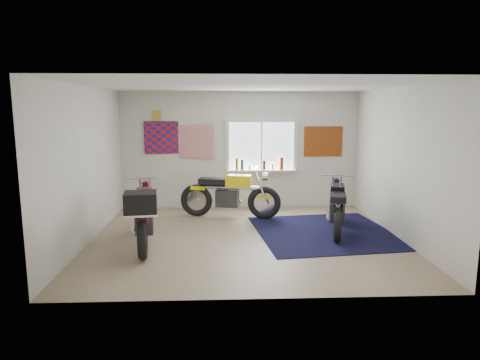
{
  "coord_description": "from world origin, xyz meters",
  "views": [
    {
      "loc": [
        -0.42,
        -7.43,
        2.32
      ],
      "look_at": [
        -0.09,
        0.4,
        1.0
      ],
      "focal_mm": 32.0,
      "sensor_mm": 36.0,
      "label": 1
    }
  ],
  "objects_px": {
    "yellow_triumph": "(229,195)",
    "black_chrome_bike": "(337,208)",
    "maroon_tourer": "(144,215)",
    "navy_rug": "(325,232)"
  },
  "relations": [
    {
      "from": "yellow_triumph",
      "to": "black_chrome_bike",
      "type": "distance_m",
      "value": 2.31
    },
    {
      "from": "black_chrome_bike",
      "to": "maroon_tourer",
      "type": "bearing_deg",
      "value": 117.26
    },
    {
      "from": "black_chrome_bike",
      "to": "maroon_tourer",
      "type": "relative_size",
      "value": 0.91
    },
    {
      "from": "navy_rug",
      "to": "yellow_triumph",
      "type": "distance_m",
      "value": 2.2
    },
    {
      "from": "yellow_triumph",
      "to": "maroon_tourer",
      "type": "distance_m",
      "value": 2.46
    },
    {
      "from": "navy_rug",
      "to": "yellow_triumph",
      "type": "relative_size",
      "value": 1.2
    },
    {
      "from": "navy_rug",
      "to": "maroon_tourer",
      "type": "bearing_deg",
      "value": -166.67
    },
    {
      "from": "navy_rug",
      "to": "maroon_tourer",
      "type": "distance_m",
      "value": 3.38
    },
    {
      "from": "yellow_triumph",
      "to": "black_chrome_bike",
      "type": "xyz_separation_m",
      "value": [
        2.01,
        -1.14,
        -0.03
      ]
    },
    {
      "from": "yellow_triumph",
      "to": "black_chrome_bike",
      "type": "relative_size",
      "value": 1.1
    }
  ]
}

